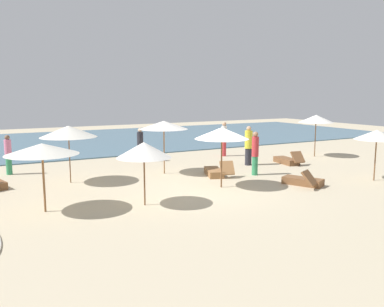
% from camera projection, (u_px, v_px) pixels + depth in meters
% --- Properties ---
extents(ground_plane, '(60.00, 60.00, 0.00)m').
position_uv_depth(ground_plane, '(214.00, 190.00, 14.84)').
color(ground_plane, '#BCAD8E').
extents(ocean_water, '(48.00, 16.00, 0.06)m').
position_uv_depth(ocean_water, '(92.00, 141.00, 29.60)').
color(ocean_water, '#476B7F').
rests_on(ocean_water, ground_plane).
extents(umbrella_0, '(2.13, 2.13, 2.07)m').
position_uv_depth(umbrella_0, '(42.00, 149.00, 11.84)').
color(umbrella_0, brown).
rests_on(umbrella_0, ground_plane).
extents(umbrella_2, '(2.11, 2.11, 2.32)m').
position_uv_depth(umbrella_2, '(164.00, 125.00, 17.48)').
color(umbrella_2, olive).
rests_on(umbrella_2, ground_plane).
extents(umbrella_3, '(1.90, 1.90, 2.31)m').
position_uv_depth(umbrella_3, '(316.00, 119.00, 22.19)').
color(umbrella_3, brown).
rests_on(umbrella_3, ground_plane).
extents(umbrella_4, '(2.20, 2.20, 2.26)m').
position_uv_depth(umbrella_4, '(68.00, 131.00, 15.70)').
color(umbrella_4, brown).
rests_on(umbrella_4, ground_plane).
extents(umbrella_6, '(1.73, 1.73, 2.02)m').
position_uv_depth(umbrella_6, '(144.00, 150.00, 12.57)').
color(umbrella_6, brown).
rests_on(umbrella_6, ground_plane).
extents(umbrella_7, '(2.02, 2.02, 2.26)m').
position_uv_depth(umbrella_7, '(222.00, 133.00, 14.93)').
color(umbrella_7, brown).
rests_on(umbrella_7, ground_plane).
extents(umbrella_8, '(1.76, 1.76, 2.06)m').
position_uv_depth(umbrella_8, '(377.00, 135.00, 16.13)').
color(umbrella_8, brown).
rests_on(umbrella_8, ground_plane).
extents(lounger_1, '(1.13, 1.79, 0.69)m').
position_uv_depth(lounger_1, '(215.00, 172.00, 17.31)').
color(lounger_1, olive).
rests_on(lounger_1, ground_plane).
extents(lounger_2, '(0.82, 1.76, 0.68)m').
position_uv_depth(lounger_2, '(287.00, 160.00, 20.19)').
color(lounger_2, brown).
rests_on(lounger_2, ground_plane).
extents(lounger_4, '(1.24, 1.78, 0.69)m').
position_uv_depth(lounger_4, '(303.00, 181.00, 15.52)').
color(lounger_4, brown).
rests_on(lounger_4, ground_plane).
extents(person_0, '(0.40, 0.40, 1.92)m').
position_uv_depth(person_0, '(224.00, 138.00, 22.51)').
color(person_0, '#BF3338').
rests_on(person_0, ground_plane).
extents(person_2, '(0.41, 0.41, 1.88)m').
position_uv_depth(person_2, '(255.00, 153.00, 17.35)').
color(person_2, '#338C59').
rests_on(person_2, ground_plane).
extents(person_3, '(0.41, 0.41, 1.73)m').
position_uv_depth(person_3, '(8.00, 154.00, 17.46)').
color(person_3, '#338C59').
rests_on(person_3, ground_plane).
extents(person_4, '(0.33, 0.33, 1.73)m').
position_uv_depth(person_4, '(140.00, 145.00, 20.73)').
color(person_4, '#BF3338').
rests_on(person_4, ground_plane).
extents(person_5, '(0.53, 0.53, 1.92)m').
position_uv_depth(person_5, '(249.00, 146.00, 19.72)').
color(person_5, '#26262D').
rests_on(person_5, ground_plane).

